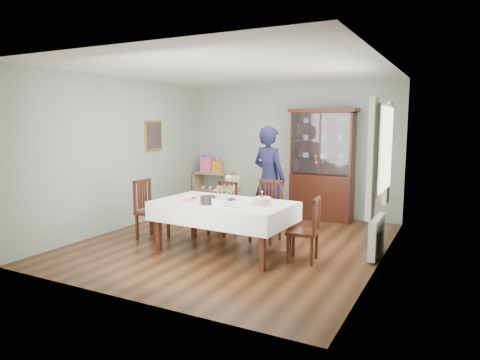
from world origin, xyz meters
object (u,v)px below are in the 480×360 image
Objects in this scene: sideboard at (214,190)px; birthday_cake at (262,202)px; chair_far_right at (266,223)px; chair_end_left at (152,222)px; champagne_tray at (225,196)px; china_cabinet at (322,163)px; woman at (269,178)px; gift_bag_orange at (217,165)px; high_chair at (229,206)px; chair_end_right at (304,242)px; chair_far_left at (222,219)px; gift_bag_pink at (207,163)px; dining_table at (224,227)px.

birthday_cake reaches higher than sideboard.
chair_far_right is 3.30× the size of birthday_cake.
birthday_cake is at bearing -48.47° from sideboard.
chair_far_right is at bearing 110.32° from birthday_cake.
chair_end_left is 1.48m from champagne_tray.
china_cabinet reaches higher than chair_end_left.
woman is at bearing 110.20° from birthday_cake.
gift_bag_orange is at bearing 130.49° from birthday_cake.
chair_end_left is (-1.72, -0.76, -0.00)m from chair_far_right.
high_chair reaches higher than sideboard.
gift_bag_orange is at bearing -138.56° from chair_end_right.
woman reaches higher than chair_end_right.
chair_end_left is 0.53× the size of woman.
birthday_cake is (0.65, -0.08, -0.02)m from champagne_tray.
birthday_cake is 0.81× the size of gift_bag_orange.
sideboard is 0.49× the size of woman.
chair_far_right is 0.97m from woman.
chair_far_left is 1.10m from woman.
chair_end_right reaches higher than chair_far_left.
high_chair is 3.24× the size of birthday_cake.
champagne_tray is at bearing 103.83° from woman.
sideboard is 2.76m from chair_end_left.
gift_bag_pink reaches higher than gift_bag_orange.
gift_bag_pink reaches higher than chair_end_left.
woman is (-0.25, 0.69, 0.63)m from chair_far_right.
woman reaches higher than chair_far_left.
dining_table is at bearing -93.87° from chair_end_left.
chair_far_right is (0.31, 0.84, -0.09)m from dining_table.
woman reaches higher than birthday_cake.
chair_far_left is 1.53m from birthday_cake.
gift_bag_pink reaches higher than chair_end_right.
woman is (0.06, 1.53, 0.54)m from dining_table.
gift_bag_pink reaches higher than dining_table.
woman is 2.43m from gift_bag_pink.
gift_bag_pink is (-0.16, -0.02, 0.61)m from sideboard.
high_chair is at bearing -135.13° from china_cabinet.
gift_bag_pink is (-3.21, 2.64, 0.74)m from chair_end_right.
champagne_tray is 0.96× the size of gift_bag_orange.
chair_far_right is at bearing 65.29° from champagne_tray.
chair_far_left is 3.03× the size of birthday_cake.
birthday_cake is at bearing -67.35° from chair_far_right.
chair_end_right is 4.22m from gift_bag_pink.
china_cabinet is 2.40m from chair_far_left.
high_chair is at bearing -49.90° from sideboard.
chair_far_right reaches higher than sideboard.
gift_bag_pink is (-2.08, 1.25, 0.08)m from woman.
gift_bag_pink is 0.27m from gift_bag_orange.
birthday_cake reaches higher than dining_table.
gift_bag_pink is (-2.02, 2.78, 0.62)m from dining_table.
birthday_cake is at bearing -90.56° from china_cabinet.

